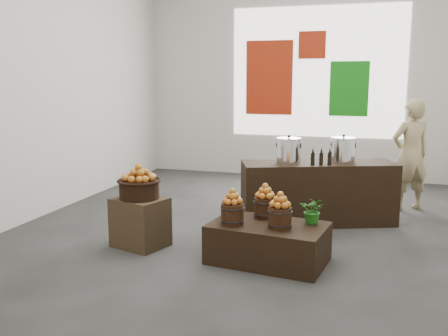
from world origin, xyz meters
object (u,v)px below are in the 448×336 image
(wicker_basket, at_px, (139,189))
(stock_pot_center, at_px, (343,151))
(shopper, at_px, (410,155))
(counter, at_px, (318,193))
(stock_pot_left, at_px, (289,151))
(display_table, at_px, (268,243))
(crate, at_px, (140,222))

(wicker_basket, relative_size, stock_pot_center, 1.46)
(stock_pot_center, bearing_deg, shopper, 46.46)
(wicker_basket, relative_size, counter, 0.23)
(wicker_basket, xyz_separation_m, stock_pot_left, (1.45, 1.39, 0.30))
(wicker_basket, bearing_deg, shopper, 40.65)
(display_table, height_order, shopper, shopper)
(stock_pot_left, bearing_deg, display_table, -88.16)
(display_table, bearing_deg, stock_pot_left, 99.65)
(stock_pot_left, relative_size, shopper, 0.19)
(display_table, bearing_deg, counter, 86.19)
(counter, distance_m, stock_pot_left, 0.69)
(crate, distance_m, display_table, 1.50)
(crate, bearing_deg, display_table, -2.82)
(crate, relative_size, wicker_basket, 1.25)
(counter, height_order, stock_pot_left, stock_pot_left)
(counter, xyz_separation_m, shopper, (1.18, 1.05, 0.40))
(stock_pot_left, xyz_separation_m, stock_pot_center, (0.67, 0.26, 0.00))
(stock_pot_center, height_order, shopper, shopper)
(crate, distance_m, counter, 2.39)
(crate, relative_size, display_table, 0.48)
(counter, xyz_separation_m, stock_pot_center, (0.29, 0.11, 0.56))
(crate, xyz_separation_m, stock_pot_left, (1.45, 1.39, 0.68))
(display_table, xyz_separation_m, counter, (0.33, 1.61, 0.20))
(shopper, bearing_deg, stock_pot_left, 7.66)
(wicker_basket, bearing_deg, counter, 40.05)
(wicker_basket, bearing_deg, crate, 0.00)
(stock_pot_left, height_order, shopper, shopper)
(counter, distance_m, stock_pot_center, 0.64)
(crate, height_order, display_table, crate)
(display_table, distance_m, counter, 1.66)
(crate, xyz_separation_m, display_table, (1.50, -0.07, -0.08))
(stock_pot_center, xyz_separation_m, shopper, (0.89, 0.94, -0.16))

